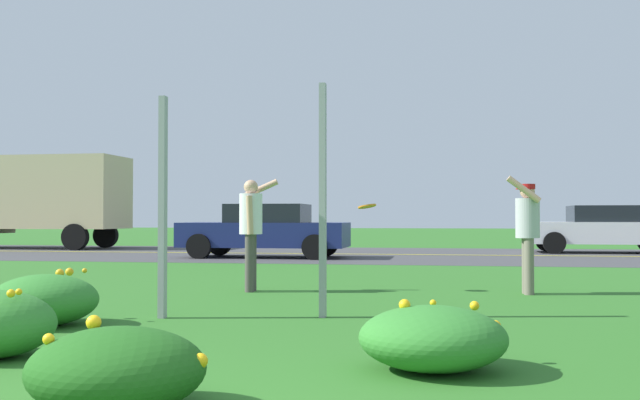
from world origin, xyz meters
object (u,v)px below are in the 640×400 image
sign_post_near_path (163,207)px  person_thrower_white_shirt (251,224)px  box_truck_tan (33,197)px  person_catcher_red_cap_gray_shirt (527,227)px  car_white_center_left (603,229)px  frisbee_orange (367,206)px  sign_post_by_roadside (323,200)px  car_navy_center_right (265,230)px

sign_post_near_path → person_thrower_white_shirt: 2.94m
person_thrower_white_shirt → box_truck_tan: size_ratio=0.25×
person_catcher_red_cap_gray_shirt → car_white_center_left: (3.61, 12.76, -0.22)m
person_catcher_red_cap_gray_shirt → frisbee_orange: 2.33m
sign_post_by_roadside → person_catcher_red_cap_gray_shirt: (2.49, 2.88, -0.33)m
car_white_center_left → box_truck_tan: box_truck_tan is taller
frisbee_orange → car_navy_center_right: size_ratio=0.06×
sign_post_near_path → person_catcher_red_cap_gray_shirt: bearing=37.6°
sign_post_near_path → sign_post_by_roadside: 1.75m
sign_post_by_roadside → person_thrower_white_shirt: 3.00m
sign_post_by_roadside → person_thrower_white_shirt: size_ratio=1.54×
sign_post_near_path → box_truck_tan: bearing=125.1°
car_white_center_left → person_catcher_red_cap_gray_shirt: bearing=-105.8°
person_thrower_white_shirt → car_white_center_left: (7.60, 13.07, -0.25)m
person_thrower_white_shirt → person_catcher_red_cap_gray_shirt: 4.01m
sign_post_near_path → box_truck_tan: (-11.23, 15.99, 0.59)m
sign_post_by_roadside → box_truck_tan: box_truck_tan is taller
person_thrower_white_shirt → frisbee_orange: 1.75m
car_navy_center_right → sign_post_near_path: bearing=-81.4°
box_truck_tan → frisbee_orange: bearing=-44.1°
car_navy_center_right → box_truck_tan: bearing=156.0°
person_catcher_red_cap_gray_shirt → car_navy_center_right: (-6.00, 8.56, -0.22)m
sign_post_near_path → frisbee_orange: sign_post_near_path is taller
person_thrower_white_shirt → person_catcher_red_cap_gray_shirt: (4.00, 0.31, -0.03)m
car_navy_center_right → box_truck_tan: (-9.44, 4.20, 1.06)m
frisbee_orange → car_navy_center_right: car_navy_center_right is taller
sign_post_near_path → car_white_center_left: size_ratio=0.54×
frisbee_orange → car_white_center_left: 14.03m
person_catcher_red_cap_gray_shirt → car_navy_center_right: size_ratio=0.38×
sign_post_near_path → frisbee_orange: 3.79m
car_navy_center_right → box_truck_tan: box_truck_tan is taller
car_white_center_left → person_thrower_white_shirt: bearing=-120.2°
car_navy_center_right → car_white_center_left: bearing=23.6°
person_thrower_white_shirt → frisbee_orange: bearing=11.8°
sign_post_near_path → frisbee_orange: size_ratio=8.64×
sign_post_near_path → car_white_center_left: bearing=64.0°
car_white_center_left → frisbee_orange: bearing=-114.9°
frisbee_orange → box_truck_tan: 18.28m
sign_post_near_path → sign_post_by_roadside: bearing=11.7°
person_catcher_red_cap_gray_shirt → frisbee_orange: (-2.31, 0.05, 0.30)m
sign_post_by_roadside → car_white_center_left: sign_post_by_roadside is taller
frisbee_orange → car_navy_center_right: 9.29m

